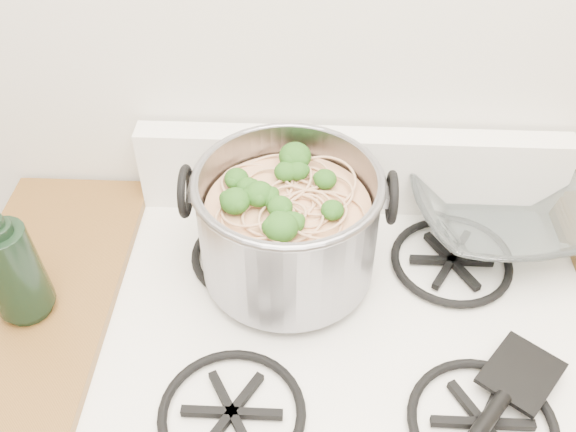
% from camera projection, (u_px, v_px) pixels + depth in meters
% --- Properties ---
extents(stock_pot, '(0.32, 0.29, 0.20)m').
position_uv_depth(stock_pot, '(288.00, 226.00, 1.00)').
color(stock_pot, gray).
rests_on(stock_pot, gas_range).
extents(spatula, '(0.42, 0.42, 0.02)m').
position_uv_depth(spatula, '(523.00, 370.00, 0.90)').
color(spatula, black).
rests_on(spatula, gas_range).
extents(glass_bowl, '(0.14, 0.14, 0.03)m').
position_uv_depth(glass_bowl, '(497.00, 219.00, 1.12)').
color(glass_bowl, white).
rests_on(glass_bowl, gas_range).
extents(bottle, '(0.10, 0.10, 0.23)m').
position_uv_depth(bottle, '(8.00, 258.00, 0.92)').
color(bottle, black).
rests_on(bottle, counter_left).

